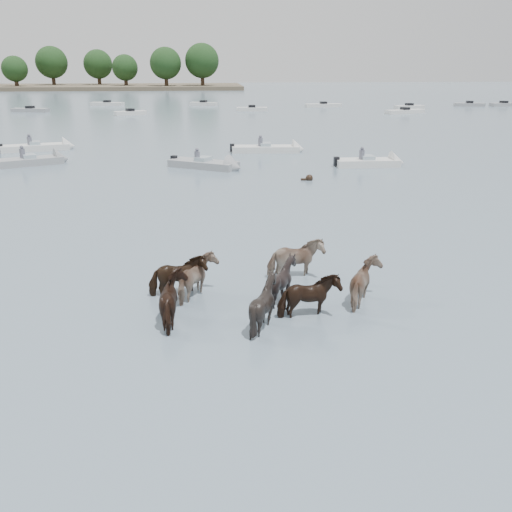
{
  "coord_description": "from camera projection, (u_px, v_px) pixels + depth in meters",
  "views": [
    {
      "loc": [
        -0.37,
        -11.88,
        6.52
      ],
      "look_at": [
        1.02,
        3.3,
        1.1
      ],
      "focal_mm": 37.98,
      "sensor_mm": 36.0,
      "label": 1
    }
  ],
  "objects": [
    {
      "name": "motorboat_a",
      "position": [
        41.0,
        161.0,
        37.34
      ],
      "size": [
        4.95,
        3.46,
        1.92
      ],
      "rotation": [
        0.0,
        0.0,
        0.44
      ],
      "color": "gray",
      "rests_on": "ground"
    },
    {
      "name": "motorboat_b",
      "position": [
        213.0,
        165.0,
        35.61
      ],
      "size": [
        5.21,
        4.01,
        1.92
      ],
      "rotation": [
        0.0,
        0.0,
        -0.54
      ],
      "color": "gray",
      "rests_on": "ground"
    },
    {
      "name": "motorboat_f",
      "position": [
        46.0,
        147.0,
        43.41
      ],
      "size": [
        5.77,
        3.08,
        1.92
      ],
      "rotation": [
        0.0,
        0.0,
        0.28
      ],
      "color": "silver",
      "rests_on": "ground"
    },
    {
      "name": "motorboat_c",
      "position": [
        275.0,
        149.0,
        42.41
      ],
      "size": [
        5.88,
        1.92,
        1.92
      ],
      "rotation": [
        0.0,
        0.0,
        -0.06
      ],
      "color": "silver",
      "rests_on": "ground"
    },
    {
      "name": "distant_flotilla",
      "position": [
        209.0,
        107.0,
        82.59
      ],
      "size": [
        102.9,
        24.4,
        0.93
      ],
      "color": "silver",
      "rests_on": "ground"
    },
    {
      "name": "motorboat_d",
      "position": [
        377.0,
        163.0,
        36.54
      ],
      "size": [
        4.84,
        1.69,
        1.92
      ],
      "rotation": [
        0.0,
        0.0,
        -0.02
      ],
      "color": "silver",
      "rests_on": "ground"
    },
    {
      "name": "pony_herd",
      "position": [
        259.0,
        287.0,
        15.37
      ],
      "size": [
        6.98,
        4.74,
        1.53
      ],
      "color": "black",
      "rests_on": "ground"
    },
    {
      "name": "ground",
      "position": [
        227.0,
        344.0,
        13.36
      ],
      "size": [
        400.0,
        400.0,
        0.0
      ],
      "primitive_type": "plane",
      "color": "#4D616F",
      "rests_on": "ground"
    },
    {
      "name": "swimming_pony",
      "position": [
        308.0,
        178.0,
        32.13
      ],
      "size": [
        0.72,
        0.44,
        0.44
      ],
      "color": "black",
      "rests_on": "ground"
    }
  ]
}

